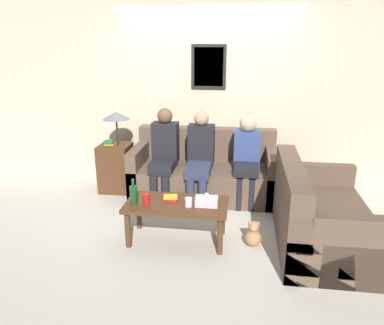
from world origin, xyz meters
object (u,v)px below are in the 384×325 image
coffee_table (177,208)px  person_right (247,156)px  couch_side (318,219)px  person_middle (200,155)px  teddy_bear (253,235)px  drinking_glass (188,202)px  person_left (164,151)px  wine_bottle (134,194)px  couch_main (204,173)px

coffee_table → person_right: 1.39m
couch_side → person_middle: (-1.35, 0.99, 0.32)m
teddy_bear → person_middle: bearing=122.3°
drinking_glass → person_middle: size_ratio=0.08×
coffee_table → drinking_glass: drinking_glass is taller
couch_side → person_left: person_left is taller
wine_bottle → person_middle: (0.56, 1.15, 0.09)m
couch_main → couch_side: size_ratio=1.28×
coffee_table → drinking_glass: size_ratio=11.67×
person_left → teddy_bear: size_ratio=4.30×
coffee_table → person_middle: 1.12m
person_middle → wine_bottle: bearing=-115.9°
drinking_glass → person_left: size_ratio=0.08×
couch_main → drinking_glass: size_ratio=21.04×
couch_main → wine_bottle: (-0.59, -1.37, 0.23)m
coffee_table → teddy_bear: bearing=-0.5°
couch_main → drinking_glass: 1.39m
person_middle → person_right: bearing=6.3°
coffee_table → drinking_glass: bearing=-26.5°
drinking_glass → teddy_bear: (0.67, 0.06, -0.36)m
couch_main → teddy_bear: couch_main is taller
coffee_table → person_left: size_ratio=0.89×
couch_side → teddy_bear: 0.69m
couch_side → person_middle: 1.70m
coffee_table → person_right: size_ratio=0.94×
coffee_table → couch_side: bearing=4.0°
couch_side → coffee_table: couch_side is taller
person_middle → person_left: bearing=176.1°
person_left → teddy_bear: (1.18, -1.13, -0.53)m
person_middle → person_right: size_ratio=1.03×
wine_bottle → teddy_bear: (1.25, 0.05, -0.42)m
person_middle → teddy_bear: 1.39m
wine_bottle → drinking_glass: bearing=-0.8°
person_right → couch_side: bearing=-54.8°
person_middle → drinking_glass: bearing=-89.0°
person_left → couch_side: bearing=-29.1°
person_middle → person_right: (0.60, 0.07, 0.00)m
couch_main → person_middle: size_ratio=1.64×
wine_bottle → drinking_glass: 0.58m
person_left → person_right: bearing=1.8°
couch_main → person_left: 0.65m
coffee_table → person_middle: size_ratio=0.91×
couch_main → person_left: person_left is taller
couch_side → drinking_glass: size_ratio=16.45×
person_right → teddy_bear: (0.09, -1.16, -0.51)m
coffee_table → couch_main: bearing=83.4°
person_left → person_middle: (0.48, -0.03, -0.02)m
person_right → teddy_bear: bearing=-85.5°
couch_main → person_middle: person_middle is taller
couch_side → coffee_table: size_ratio=1.41×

